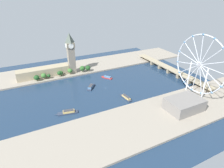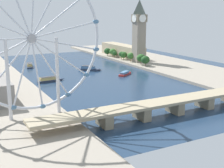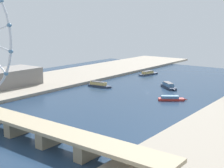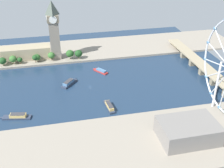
{
  "view_description": "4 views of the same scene",
  "coord_description": "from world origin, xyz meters",
  "px_view_note": "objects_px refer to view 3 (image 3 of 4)",
  "views": [
    {
      "loc": [
        287.44,
        -131.13,
        165.77
      ],
      "look_at": [
        12.42,
        7.56,
        11.19
      ],
      "focal_mm": 30.28,
      "sensor_mm": 36.0,
      "label": 1
    },
    {
      "loc": [
        144.32,
        330.97,
        74.83
      ],
      "look_at": [
        10.93,
        78.2,
        6.48
      ],
      "focal_mm": 49.78,
      "sensor_mm": 36.0,
      "label": 2
    },
    {
      "loc": [
        -162.05,
        273.08,
        70.01
      ],
      "look_at": [
        -7.59,
        69.84,
        19.24
      ],
      "focal_mm": 51.15,
      "sensor_mm": 36.0,
      "label": 3
    },
    {
      "loc": [
        312.54,
        -41.43,
        178.29
      ],
      "look_at": [
        20.41,
        23.94,
        11.63
      ],
      "focal_mm": 45.93,
      "sensor_mm": 36.0,
      "label": 4
    }
  ],
  "objects_px": {
    "tour_boat_1": "(169,86)",
    "tour_boat_2": "(148,73)",
    "tour_boat_0": "(99,85)",
    "tour_boat_3": "(171,98)",
    "riverside_hall": "(12,77)",
    "river_bridge": "(17,122)"
  },
  "relations": [
    {
      "from": "riverside_hall",
      "to": "tour_boat_3",
      "type": "height_order",
      "value": "riverside_hall"
    },
    {
      "from": "tour_boat_0",
      "to": "tour_boat_3",
      "type": "height_order",
      "value": "tour_boat_0"
    },
    {
      "from": "tour_boat_1",
      "to": "tour_boat_0",
      "type": "bearing_deg",
      "value": -109.25
    },
    {
      "from": "tour_boat_1",
      "to": "tour_boat_3",
      "type": "bearing_deg",
      "value": -20.92
    },
    {
      "from": "riverside_hall",
      "to": "tour_boat_2",
      "type": "relative_size",
      "value": 1.54
    },
    {
      "from": "tour_boat_0",
      "to": "tour_boat_2",
      "type": "distance_m",
      "value": 98.76
    },
    {
      "from": "river_bridge",
      "to": "tour_boat_2",
      "type": "relative_size",
      "value": 6.29
    },
    {
      "from": "tour_boat_0",
      "to": "tour_boat_3",
      "type": "relative_size",
      "value": 1.3
    },
    {
      "from": "tour_boat_1",
      "to": "tour_boat_2",
      "type": "xyz_separation_m",
      "value": [
        60.89,
        -60.24,
        -0.33
      ]
    },
    {
      "from": "tour_boat_2",
      "to": "river_bridge",
      "type": "bearing_deg",
      "value": -157.14
    },
    {
      "from": "tour_boat_2",
      "to": "tour_boat_1",
      "type": "bearing_deg",
      "value": -123.54
    },
    {
      "from": "river_bridge",
      "to": "tour_boat_1",
      "type": "relative_size",
      "value": 8.27
    },
    {
      "from": "river_bridge",
      "to": "tour_boat_2",
      "type": "xyz_separation_m",
      "value": [
        50.38,
        -243.02,
        -5.72
      ]
    },
    {
      "from": "tour_boat_1",
      "to": "tour_boat_3",
      "type": "distance_m",
      "value": 52.68
    },
    {
      "from": "tour_boat_2",
      "to": "tour_boat_3",
      "type": "relative_size",
      "value": 1.46
    },
    {
      "from": "river_bridge",
      "to": "tour_boat_3",
      "type": "distance_m",
      "value": 141.98
    },
    {
      "from": "tour_boat_1",
      "to": "tour_boat_2",
      "type": "relative_size",
      "value": 0.76
    },
    {
      "from": "tour_boat_0",
      "to": "tour_boat_2",
      "type": "height_order",
      "value": "tour_boat_0"
    },
    {
      "from": "tour_boat_1",
      "to": "riverside_hall",
      "type": "bearing_deg",
      "value": -104.29
    },
    {
      "from": "tour_boat_0",
      "to": "tour_boat_3",
      "type": "xyz_separation_m",
      "value": [
        -89.21,
        7.25,
        -0.57
      ]
    },
    {
      "from": "tour_boat_3",
      "to": "riverside_hall",
      "type": "bearing_deg",
      "value": 162.95
    },
    {
      "from": "river_bridge",
      "to": "tour_boat_3",
      "type": "bearing_deg",
      "value": -104.97
    }
  ]
}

